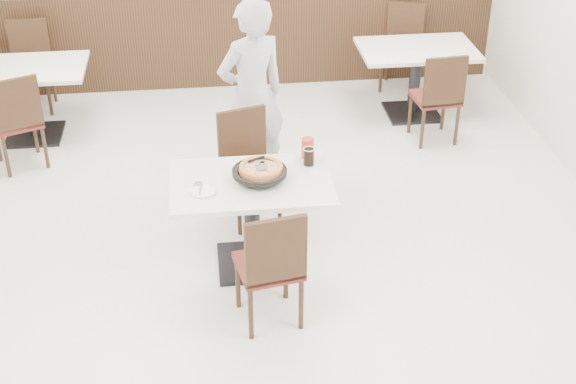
{
  "coord_description": "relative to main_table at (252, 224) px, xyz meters",
  "views": [
    {
      "loc": [
        -0.42,
        -5.15,
        3.73
      ],
      "look_at": [
        0.15,
        -0.3,
        0.79
      ],
      "focal_mm": 50.0,
      "sensor_mm": 36.0,
      "label": 1
    }
  ],
  "objects": [
    {
      "name": "pizza",
      "position": [
        0.08,
        0.06,
        0.44
      ],
      "size": [
        0.36,
        0.36,
        0.02
      ],
      "primitive_type": "cylinder",
      "rotation": [
        0.0,
        0.0,
        0.08
      ],
      "color": "orange",
      "rests_on": "pizza_pan"
    },
    {
      "name": "bg_chair_right_far",
      "position": [
        1.94,
        3.24,
        0.1
      ],
      "size": [
        0.55,
        0.55,
        0.95
      ],
      "primitive_type": null,
      "rotation": [
        0.0,
        0.0,
        2.72
      ],
      "color": "black",
      "rests_on": "floor"
    },
    {
      "name": "side_plate",
      "position": [
        -0.36,
        -0.12,
        0.38
      ],
      "size": [
        0.2,
        0.2,
        0.01
      ],
      "primitive_type": "cylinder",
      "rotation": [
        0.0,
        0.0,
        0.08
      ],
      "color": "white",
      "rests_on": "napkin"
    },
    {
      "name": "trivet",
      "position": [
        0.08,
        0.01,
        0.39
      ],
      "size": [
        0.14,
        0.14,
        0.04
      ],
      "primitive_type": "cylinder",
      "rotation": [
        0.0,
        0.0,
        0.08
      ],
      "color": "black",
      "rests_on": "main_table"
    },
    {
      "name": "bg_table_right",
      "position": [
        1.92,
        2.53,
        0.0
      ],
      "size": [
        1.2,
        0.81,
        0.75
      ],
      "primitive_type": null,
      "rotation": [
        0.0,
        0.0,
        -0.01
      ],
      "color": "white",
      "rests_on": "floor"
    },
    {
      "name": "floor",
      "position": [
        0.09,
        0.04,
        -0.38
      ],
      "size": [
        7.0,
        7.0,
        0.0
      ],
      "primitive_type": "plane",
      "color": "#BBBBB6",
      "rests_on": "ground"
    },
    {
      "name": "bg_chair_left_far",
      "position": [
        -2.12,
        3.13,
        0.1
      ],
      "size": [
        0.42,
        0.42,
        0.95
      ],
      "primitive_type": null,
      "rotation": [
        0.0,
        0.0,
        3.15
      ],
      "color": "black",
      "rests_on": "floor"
    },
    {
      "name": "chair_far",
      "position": [
        0.04,
        0.65,
        0.1
      ],
      "size": [
        0.53,
        0.53,
        0.95
      ],
      "primitive_type": null,
      "rotation": [
        0.0,
        0.0,
        3.44
      ],
      "color": "black",
      "rests_on": "floor"
    },
    {
      "name": "pizza_pan",
      "position": [
        0.07,
        0.01,
        0.42
      ],
      "size": [
        0.36,
        0.36,
        0.01
      ],
      "primitive_type": "cylinder",
      "rotation": [
        0.0,
        0.0,
        0.08
      ],
      "color": "black",
      "rests_on": "trivet"
    },
    {
      "name": "bg_table_left",
      "position": [
        -2.04,
        2.47,
        0.0
      ],
      "size": [
        1.21,
        0.82,
        0.75
      ],
      "primitive_type": null,
      "rotation": [
        0.0,
        0.0,
        0.02
      ],
      "color": "white",
      "rests_on": "floor"
    },
    {
      "name": "diner_person",
      "position": [
        0.11,
        1.24,
        0.5
      ],
      "size": [
        0.75,
        0.64,
        1.75
      ],
      "primitive_type": "imported",
      "rotation": [
        0.0,
        0.0,
        3.57
      ],
      "color": "#BCBBC0",
      "rests_on": "floor"
    },
    {
      "name": "wainscot_back",
      "position": [
        0.09,
        3.52,
        0.18
      ],
      "size": [
        5.9,
        0.03,
        1.1
      ],
      "primitive_type": "cube",
      "color": "black",
      "rests_on": "floor"
    },
    {
      "name": "bg_chair_left_near",
      "position": [
        -2.05,
        1.87,
        0.1
      ],
      "size": [
        0.55,
        0.55,
        0.95
      ],
      "primitive_type": null,
      "rotation": [
        0.0,
        0.0,
        0.41
      ],
      "color": "black",
      "rests_on": "floor"
    },
    {
      "name": "red_cup",
      "position": [
        0.47,
        0.32,
        0.45
      ],
      "size": [
        0.1,
        0.1,
        0.16
      ],
      "primitive_type": "cylinder",
      "rotation": [
        0.0,
        0.0,
        0.08
      ],
      "color": "#B32D1D",
      "rests_on": "main_table"
    },
    {
      "name": "bg_chair_right_near",
      "position": [
        1.97,
        1.93,
        0.1
      ],
      "size": [
        0.46,
        0.46,
        0.95
      ],
      "primitive_type": null,
      "rotation": [
        0.0,
        0.0,
        0.1
      ],
      "color": "black",
      "rests_on": "floor"
    },
    {
      "name": "main_table",
      "position": [
        0.0,
        0.0,
        0.0
      ],
      "size": [
        1.26,
        0.89,
        0.75
      ],
      "primitive_type": null,
      "rotation": [
        0.0,
        0.0,
        0.08
      ],
      "color": "white",
      "rests_on": "floor"
    },
    {
      "name": "napkin",
      "position": [
        -0.38,
        -0.1,
        0.38
      ],
      "size": [
        0.19,
        0.19,
        0.0
      ],
      "primitive_type": "cube",
      "rotation": [
        0.0,
        0.0,
        0.21
      ],
      "color": "silver",
      "rests_on": "main_table"
    },
    {
      "name": "pizza_server",
      "position": [
        0.08,
        0.04,
        0.47
      ],
      "size": [
        0.09,
        0.11,
        0.0
      ],
      "primitive_type": "cube",
      "rotation": [
        0.0,
        0.0,
        0.25
      ],
      "color": "white",
      "rests_on": "pizza"
    },
    {
      "name": "fork",
      "position": [
        -0.37,
        -0.1,
        0.39
      ],
      "size": [
        0.03,
        0.15,
        0.0
      ],
      "primitive_type": "cube",
      "rotation": [
        0.0,
        0.0,
        -0.13
      ],
      "color": "white",
      "rests_on": "side_plate"
    },
    {
      "name": "chair_near",
      "position": [
        0.06,
        -0.66,
        0.1
      ],
      "size": [
        0.49,
        0.49,
        0.95
      ],
      "primitive_type": null,
      "rotation": [
        0.0,
        0.0,
        0.18
      ],
      "color": "black",
      "rests_on": "floor"
    },
    {
      "name": "cola_glass",
      "position": [
        0.46,
        0.2,
        0.44
      ],
      "size": [
        0.09,
        0.09,
        0.13
      ],
      "primitive_type": "cylinder",
      "rotation": [
        0.0,
        0.0,
        0.08
      ],
      "color": "black",
      "rests_on": "main_table"
    }
  ]
}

